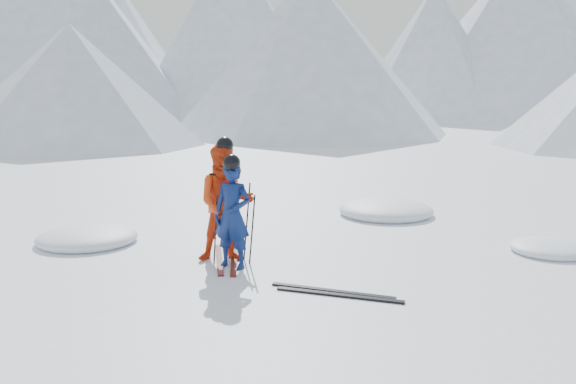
# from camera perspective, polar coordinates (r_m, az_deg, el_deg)

# --- Properties ---
(ground) EXTENTS (160.00, 160.00, 0.00)m
(ground) POSITION_cam_1_polar(r_m,az_deg,el_deg) (9.05, 10.82, -7.67)
(ground) COLOR white
(ground) RESTS_ON ground
(mountain_range) EXTENTS (106.15, 62.94, 15.53)m
(mountain_range) POSITION_cam_1_polar(r_m,az_deg,el_deg) (44.56, 16.10, 14.66)
(mountain_range) COLOR #B2BCD1
(mountain_range) RESTS_ON ground
(skier_blue) EXTENTS (0.67, 0.53, 1.61)m
(skier_blue) POSITION_cam_1_polar(r_m,az_deg,el_deg) (9.10, -5.23, -2.19)
(skier_blue) COLOR navy
(skier_blue) RESTS_ON ground
(skier_red) EXTENTS (1.03, 0.88, 1.84)m
(skier_red) POSITION_cam_1_polar(r_m,az_deg,el_deg) (9.46, -5.84, -1.05)
(skier_red) COLOR red
(skier_red) RESTS_ON ground
(pole_blue_left) EXTENTS (0.11, 0.08, 1.07)m
(pole_blue_left) POSITION_cam_1_polar(r_m,az_deg,el_deg) (9.37, -6.79, -3.55)
(pole_blue_left) COLOR black
(pole_blue_left) RESTS_ON ground
(pole_blue_right) EXTENTS (0.11, 0.07, 1.07)m
(pole_blue_right) POSITION_cam_1_polar(r_m,az_deg,el_deg) (9.35, -3.37, -3.53)
(pole_blue_right) COLOR black
(pole_blue_right) RESTS_ON ground
(pole_red_left) EXTENTS (0.12, 0.10, 1.22)m
(pole_red_left) POSITION_cam_1_polar(r_m,az_deg,el_deg) (9.83, -7.18, -2.49)
(pole_red_left) COLOR black
(pole_red_left) RESTS_ON ground
(pole_red_right) EXTENTS (0.12, 0.09, 1.22)m
(pole_red_right) POSITION_cam_1_polar(r_m,az_deg,el_deg) (9.60, -3.86, -2.73)
(pole_red_right) COLOR black
(pole_red_right) RESTS_ON ground
(ski_worn_left) EXTENTS (0.53, 1.66, 0.03)m
(ski_worn_left) POSITION_cam_1_polar(r_m,az_deg,el_deg) (9.69, -6.44, -6.28)
(ski_worn_left) COLOR black
(ski_worn_left) RESTS_ON ground
(ski_worn_right) EXTENTS (0.42, 1.68, 0.03)m
(ski_worn_right) POSITION_cam_1_polar(r_m,az_deg,el_deg) (9.64, -5.05, -6.35)
(ski_worn_right) COLOR black
(ski_worn_right) RESTS_ON ground
(ski_loose_a) EXTENTS (1.67, 0.49, 0.03)m
(ski_loose_a) POSITION_cam_1_polar(r_m,az_deg,el_deg) (8.22, 4.16, -9.23)
(ski_loose_a) COLOR black
(ski_loose_a) RESTS_ON ground
(ski_loose_b) EXTENTS (1.68, 0.43, 0.03)m
(ski_loose_b) POSITION_cam_1_polar(r_m,az_deg,el_deg) (8.07, 4.81, -9.60)
(ski_loose_b) COLOR black
(ski_loose_b) RESTS_ON ground
(snow_lumps) EXTENTS (9.38, 4.92, 0.44)m
(snow_lumps) POSITION_cam_1_polar(r_m,az_deg,el_deg) (11.82, 2.38, -3.35)
(snow_lumps) COLOR white
(snow_lumps) RESTS_ON ground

